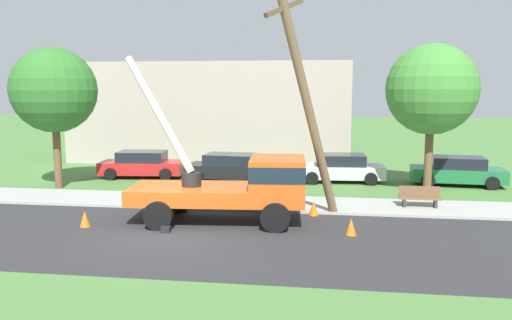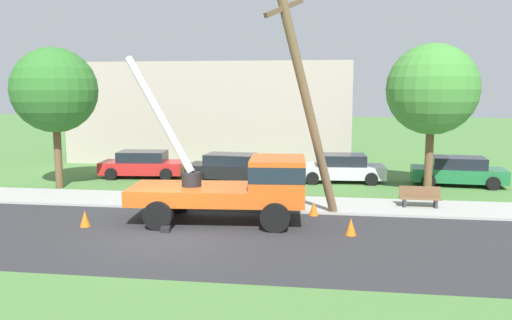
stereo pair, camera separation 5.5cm
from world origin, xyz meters
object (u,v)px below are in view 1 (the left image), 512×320
(traffic_cone_behind, at_px, (85,219))
(parked_sedan_black, at_px, (230,168))
(traffic_cone_ahead, at_px, (351,227))
(park_bench, at_px, (420,198))
(traffic_cone_curbside, at_px, (314,208))
(roadside_tree_far, at_px, (54,91))
(roadside_tree_near, at_px, (432,90))
(parked_sedan_red, at_px, (142,164))
(parked_sedan_green, at_px, (457,171))
(leaning_utility_pole, at_px, (307,101))
(parked_sedan_silver, at_px, (340,168))
(utility_truck, at_px, (241,184))

(traffic_cone_behind, height_order, parked_sedan_black, parked_sedan_black)
(traffic_cone_ahead, height_order, park_bench, park_bench)
(traffic_cone_curbside, relative_size, roadside_tree_far, 0.08)
(roadside_tree_near, bearing_deg, parked_sedan_red, 170.59)
(parked_sedan_green, distance_m, park_bench, 6.12)
(traffic_cone_curbside, height_order, roadside_tree_far, roadside_tree_far)
(leaning_utility_pole, bearing_deg, traffic_cone_curbside, 73.04)
(leaning_utility_pole, bearing_deg, park_bench, 29.96)
(parked_sedan_black, relative_size, parked_sedan_silver, 1.01)
(traffic_cone_curbside, height_order, parked_sedan_red, parked_sedan_red)
(parked_sedan_black, relative_size, parked_sedan_green, 1.00)
(parked_sedan_black, distance_m, parked_sedan_green, 11.37)
(roadside_tree_far, bearing_deg, traffic_cone_ahead, -24.45)
(leaning_utility_pole, bearing_deg, traffic_cone_ahead, -44.62)
(utility_truck, relative_size, leaning_utility_pole, 0.81)
(parked_sedan_red, distance_m, roadside_tree_far, 5.99)
(parked_sedan_silver, bearing_deg, roadside_tree_near, -33.31)
(traffic_cone_curbside, bearing_deg, roadside_tree_near, 43.46)
(utility_truck, relative_size, parked_sedan_silver, 1.54)
(parked_sedan_green, xyz_separation_m, park_bench, (-2.71, -5.48, -0.25))
(roadside_tree_near, bearing_deg, park_bench, -105.37)
(parked_sedan_green, distance_m, roadside_tree_far, 19.89)
(traffic_cone_behind, height_order, parked_sedan_green, parked_sedan_green)
(parked_sedan_black, height_order, park_bench, parked_sedan_black)
(parked_sedan_red, bearing_deg, utility_truck, -51.10)
(roadside_tree_near, xyz_separation_m, roadside_tree_far, (-17.34, -1.02, -0.05))
(parked_sedan_green, distance_m, roadside_tree_near, 5.01)
(traffic_cone_curbside, xyz_separation_m, parked_sedan_green, (6.85, 7.11, 0.43))
(traffic_cone_ahead, height_order, traffic_cone_curbside, same)
(parked_sedan_red, xyz_separation_m, parked_sedan_silver, (10.53, 0.16, 0.00))
(parked_sedan_black, height_order, parked_sedan_green, same)
(park_bench, xyz_separation_m, roadside_tree_far, (-16.49, 2.09, 4.20))
(traffic_cone_ahead, height_order, roadside_tree_near, roadside_tree_near)
(traffic_cone_behind, bearing_deg, utility_truck, 14.37)
(traffic_cone_behind, height_order, park_bench, park_bench)
(roadside_tree_near, bearing_deg, utility_truck, -141.05)
(roadside_tree_near, bearing_deg, traffic_cone_ahead, -117.20)
(parked_sedan_green, bearing_deg, traffic_cone_behind, -146.23)
(traffic_cone_curbside, xyz_separation_m, roadside_tree_near, (5.00, 4.74, 4.43))
(leaning_utility_pole, xyz_separation_m, parked_sedan_silver, (1.41, 8.21, -3.64))
(utility_truck, height_order, parked_sedan_black, utility_truck)
(traffic_cone_curbside, bearing_deg, parked_sedan_green, 46.04)
(parked_sedan_red, height_order, parked_sedan_silver, same)
(traffic_cone_ahead, height_order, parked_sedan_black, parked_sedan_black)
(traffic_cone_behind, relative_size, parked_sedan_black, 0.12)
(utility_truck, xyz_separation_m, parked_sedan_green, (9.40, 8.47, -0.70))
(park_bench, xyz_separation_m, roadside_tree_near, (0.85, 3.11, 4.25))
(parked_sedan_silver, bearing_deg, traffic_cone_behind, -131.89)
(parked_sedan_silver, xyz_separation_m, parked_sedan_green, (5.72, -0.18, 0.00))
(traffic_cone_curbside, height_order, parked_sedan_green, parked_sedan_green)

